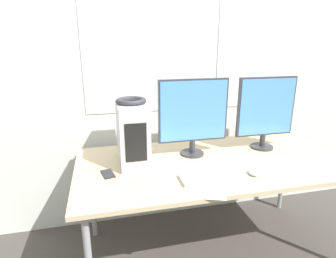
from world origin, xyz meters
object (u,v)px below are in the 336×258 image
monitor_main (193,114)px  mouse (253,173)px  pc_tower (132,133)px  cell_phone (108,174)px  keyboard (213,177)px  monitor_right_near (266,110)px  headphones (131,101)px

monitor_main → mouse: size_ratio=6.13×
mouse → pc_tower: bearing=151.1°
mouse → cell_phone: 0.91m
keyboard → mouse: size_ratio=4.49×
pc_tower → monitor_main: (0.44, 0.02, 0.10)m
mouse → cell_phone: bearing=166.5°
monitor_main → keyboard: (0.00, -0.40, -0.30)m
pc_tower → monitor_right_near: (1.02, 0.02, 0.10)m
headphones → mouse: 0.91m
monitor_main → pc_tower: bearing=-177.3°
headphones → monitor_right_near: monitor_right_near is taller
cell_phone → pc_tower: bearing=31.5°
pc_tower → monitor_main: size_ratio=0.74×
keyboard → cell_phone: bearing=162.0°
mouse → headphones: bearing=151.1°
monitor_right_near → mouse: (-0.31, -0.41, -0.29)m
cell_phone → keyboard: bearing=-30.8°
pc_tower → cell_phone: size_ratio=3.07×
monitor_main → keyboard: size_ratio=1.36×
headphones → monitor_right_near: size_ratio=0.36×
keyboard → cell_phone: (-0.63, 0.20, -0.01)m
headphones → keyboard: headphones is taller
pc_tower → headphones: headphones is taller
pc_tower → monitor_right_near: monitor_right_near is taller
monitor_right_near → pc_tower: bearing=-178.8°
headphones → mouse: headphones is taller
pc_tower → keyboard: size_ratio=1.01×
monitor_main → mouse: (0.27, -0.41, -0.29)m
headphones → cell_phone: size_ratio=1.50×
keyboard → cell_phone: size_ratio=3.05×
headphones → pc_tower: bearing=-90.0°
keyboard → cell_phone: keyboard is taller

